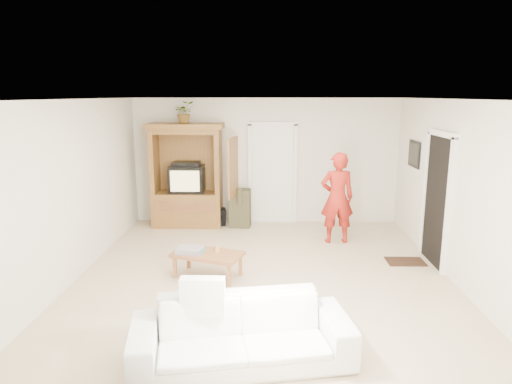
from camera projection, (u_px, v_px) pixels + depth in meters
floor at (263, 275)px, 6.87m from camera, size 6.00×6.00×0.00m
ceiling at (264, 99)px, 6.33m from camera, size 6.00×6.00×0.00m
wall_back at (265, 161)px, 9.53m from camera, size 5.50×0.00×5.50m
wall_front at (259, 267)px, 3.67m from camera, size 5.50×0.00×5.50m
wall_left at (76, 189)px, 6.68m from camera, size 0.00×6.00×6.00m
wall_right at (455, 192)px, 6.52m from camera, size 0.00×6.00×6.00m
armoire at (188, 182)px, 9.33m from camera, size 1.82×1.14×2.10m
door_back at (272, 175)px, 9.56m from camera, size 0.85×0.05×2.04m
doorway_right at (437, 201)px, 7.17m from camera, size 0.05×0.90×2.04m
framed_picture at (414, 154)px, 8.32m from camera, size 0.03×0.60×0.48m
doormat at (405, 262)px, 7.39m from camera, size 0.60×0.40×0.02m
plant at (185, 112)px, 9.01m from camera, size 0.47×0.43×0.44m
man at (337, 198)px, 8.24m from camera, size 0.63×0.44×1.67m
sofa at (242, 333)px, 4.57m from camera, size 2.31×1.24×0.64m
coffee_table at (208, 256)px, 6.74m from camera, size 1.13×0.85×0.37m
towel at (190, 250)px, 6.73m from camera, size 0.42×0.34×0.08m
candle at (217, 249)px, 6.76m from camera, size 0.08×0.08×0.10m
backpack_black at (218, 217)px, 9.40m from camera, size 0.33×0.25×0.36m
backpack_olive at (240, 208)px, 9.31m from camera, size 0.44×0.34×0.79m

